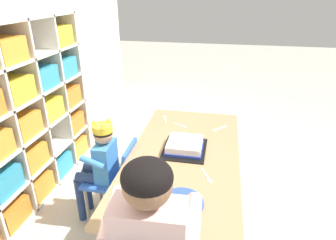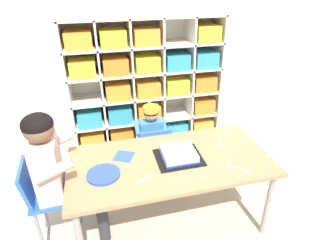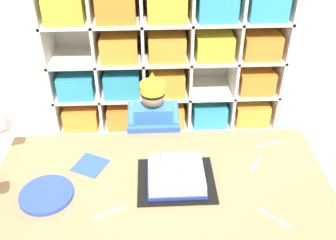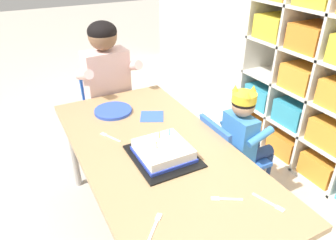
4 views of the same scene
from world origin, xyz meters
The scene contains 15 objects.
ground centered at (0.00, 0.00, 0.00)m, with size 16.00×16.00×0.00m, color #BCB2A3.
classroom_back_wall centered at (0.00, 1.61, 1.34)m, with size 6.23×0.10×2.69m, color silver.
storage_cubby_shelf centered at (0.08, 1.35, 0.69)m, with size 1.70×0.38×1.45m.
activity_table centered at (0.00, 0.00, 0.57)m, with size 1.49×0.73×0.62m.
classroom_chair_blue centered at (-0.03, 0.49, 0.39)m, with size 0.30×0.36×0.66m.
child_with_crown centered at (-0.03, 0.60, 0.52)m, with size 0.30×0.31×0.84m.
classroom_chair_adult_side centered at (-0.89, 0.02, 0.47)m, with size 0.34×0.35×0.73m.
adult_helper_seated centered at (-0.78, 0.03, 0.69)m, with size 0.44×0.42×1.09m.
birthday_cake_on_tray centered at (0.06, 0.01, 0.65)m, with size 0.34×0.29×0.10m.
paper_plate_stack centered at (-0.49, -0.06, 0.63)m, with size 0.23×0.23×0.02m, color blue.
paper_napkin_square centered at (-0.33, 0.13, 0.62)m, with size 0.14×0.14×0.00m, color #3356B7.
fork_scattered_mid_table centered at (0.55, 0.24, 0.62)m, with size 0.14×0.06×0.00m.
fork_by_napkin centered at (0.44, -0.22, 0.62)m, with size 0.12×0.11×0.00m.
fork_near_child_seat centered at (-0.23, -0.17, 0.62)m, with size 0.13×0.08×0.00m.
fork_near_cake_tray centered at (0.44, 0.09, 0.62)m, with size 0.08×0.12×0.00m.
Camera 2 is at (-0.45, -1.64, 1.86)m, focal length 30.02 mm.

